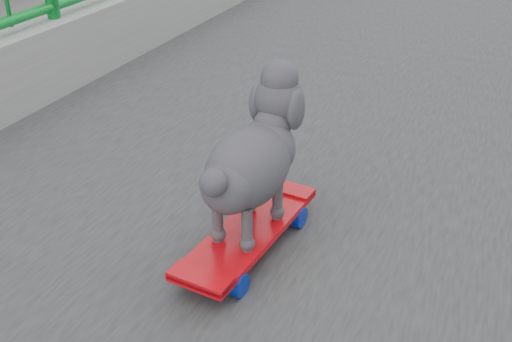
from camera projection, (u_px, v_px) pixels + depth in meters
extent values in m
cube|color=slate|center=(402.00, 337.00, 6.49)|extent=(1.20, 1.20, 6.50)
cube|color=red|center=(249.00, 231.00, 1.59)|extent=(0.21, 0.54, 0.02)
cube|color=#99999E|center=(215.00, 272.00, 1.47)|extent=(0.10, 0.04, 0.02)
cylinder|color=#07229D|center=(192.00, 268.00, 1.51)|extent=(0.03, 0.06, 0.06)
sphere|color=yellow|center=(192.00, 268.00, 1.51)|extent=(0.03, 0.03, 0.03)
cylinder|color=#07229D|center=(239.00, 285.00, 1.45)|extent=(0.03, 0.06, 0.06)
sphere|color=yellow|center=(239.00, 285.00, 1.45)|extent=(0.03, 0.03, 0.03)
cube|color=#99999E|center=(278.00, 208.00, 1.73)|extent=(0.10, 0.04, 0.02)
cylinder|color=#07229D|center=(257.00, 205.00, 1.77)|extent=(0.03, 0.06, 0.06)
sphere|color=yellow|center=(257.00, 205.00, 1.77)|extent=(0.03, 0.03, 0.03)
cylinder|color=#07229D|center=(299.00, 217.00, 1.71)|extent=(0.03, 0.06, 0.06)
sphere|color=yellow|center=(299.00, 217.00, 1.71)|extent=(0.03, 0.03, 0.03)
ellipsoid|color=#2C2A2F|center=(248.00, 168.00, 1.50)|extent=(0.22, 0.31, 0.20)
sphere|color=#2C2A2F|center=(279.00, 98.00, 1.56)|extent=(0.13, 0.13, 0.13)
sphere|color=black|center=(293.00, 94.00, 1.64)|extent=(0.02, 0.02, 0.02)
sphere|color=#2C2A2F|center=(213.00, 183.00, 1.36)|extent=(0.07, 0.07, 0.07)
cylinder|color=#2C2A2F|center=(250.00, 191.00, 1.64)|extent=(0.03, 0.03, 0.12)
cylinder|color=#2C2A2F|center=(278.00, 198.00, 1.60)|extent=(0.03, 0.03, 0.12)
cylinder|color=#2C2A2F|center=(218.00, 220.00, 1.51)|extent=(0.03, 0.03, 0.12)
cylinder|color=#2C2A2F|center=(247.00, 229.00, 1.48)|extent=(0.03, 0.03, 0.12)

